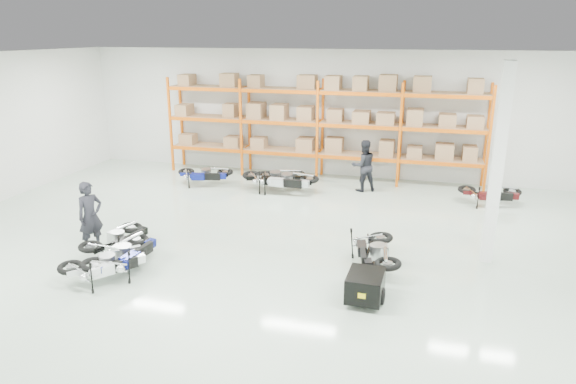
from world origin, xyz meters
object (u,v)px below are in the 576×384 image
(moto_black_far_left, at_px, (118,235))
(person_left, at_px, (90,216))
(trailer, at_px, (365,286))
(moto_back_b, at_px, (285,176))
(moto_blue_centre, at_px, (124,249))
(person_back, at_px, (364,166))
(moto_back_a, at_px, (204,171))
(moto_silver_left, at_px, (106,259))
(moto_back_c, at_px, (274,174))
(moto_back_d, at_px, (491,190))
(moto_touring_right, at_px, (375,246))

(moto_black_far_left, xyz_separation_m, person_left, (-0.74, 0.07, 0.37))
(trailer, bearing_deg, moto_back_b, 119.59)
(moto_blue_centre, xyz_separation_m, person_back, (4.26, 7.42, 0.34))
(moto_back_a, relative_size, person_left, 0.96)
(moto_silver_left, xyz_separation_m, person_left, (-1.27, 1.32, 0.36))
(moto_back_c, bearing_deg, moto_silver_left, 148.66)
(trailer, bearing_deg, moto_black_far_left, 174.47)
(moto_back_b, relative_size, moto_back_c, 1.02)
(moto_back_d, bearing_deg, person_back, 76.44)
(moto_back_c, xyz_separation_m, moto_back_d, (6.80, 0.20, -0.07))
(moto_silver_left, relative_size, moto_back_b, 0.87)
(moto_touring_right, relative_size, trailer, 1.18)
(moto_touring_right, distance_m, person_left, 6.72)
(moto_back_c, distance_m, person_back, 2.96)
(moto_back_b, xyz_separation_m, person_back, (2.44, 0.89, 0.29))
(moto_silver_left, relative_size, moto_back_c, 0.88)
(moto_black_far_left, relative_size, person_back, 0.93)
(moto_back_b, height_order, person_back, person_back)
(moto_back_b, bearing_deg, person_back, -66.41)
(moto_back_c, bearing_deg, moto_back_d, -107.65)
(person_back, bearing_deg, moto_blue_centre, 32.94)
(moto_black_far_left, height_order, moto_touring_right, moto_touring_right)
(moto_back_b, distance_m, person_left, 6.55)
(trailer, relative_size, moto_back_c, 0.79)
(moto_silver_left, distance_m, person_back, 9.05)
(moto_back_a, xyz_separation_m, moto_back_c, (2.48, 0.09, 0.05))
(moto_blue_centre, relative_size, moto_back_c, 0.94)
(trailer, distance_m, moto_back_a, 9.18)
(trailer, xyz_separation_m, moto_back_d, (2.94, 6.93, 0.14))
(moto_back_a, bearing_deg, moto_blue_centre, 176.81)
(moto_back_b, bearing_deg, trailer, -148.57)
(moto_back_d, bearing_deg, person_left, 115.87)
(moto_back_c, relative_size, moto_back_d, 1.13)
(moto_touring_right, height_order, moto_back_a, moto_touring_right)
(moto_black_far_left, relative_size, moto_back_d, 0.99)
(moto_back_d, xyz_separation_m, person_left, (-9.60, -6.10, 0.36))
(moto_black_far_left, xyz_separation_m, moto_touring_right, (5.92, 0.84, 0.04))
(person_back, bearing_deg, moto_back_c, -13.69)
(moto_silver_left, bearing_deg, moto_back_d, -100.40)
(moto_black_far_left, height_order, moto_back_b, moto_back_b)
(moto_silver_left, relative_size, moto_touring_right, 0.94)
(moto_back_b, bearing_deg, moto_black_far_left, 160.30)
(moto_black_far_left, xyz_separation_m, moto_back_a, (-0.42, 5.87, 0.01))
(trailer, height_order, moto_back_b, moto_back_b)
(trailer, xyz_separation_m, moto_back_c, (-3.87, 6.72, 0.20))
(moto_silver_left, distance_m, trailer, 5.42)
(moto_silver_left, distance_m, moto_back_b, 7.28)
(person_left, bearing_deg, moto_back_a, 24.00)
(moto_silver_left, distance_m, moto_touring_right, 5.79)
(moto_touring_right, distance_m, moto_back_a, 8.10)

